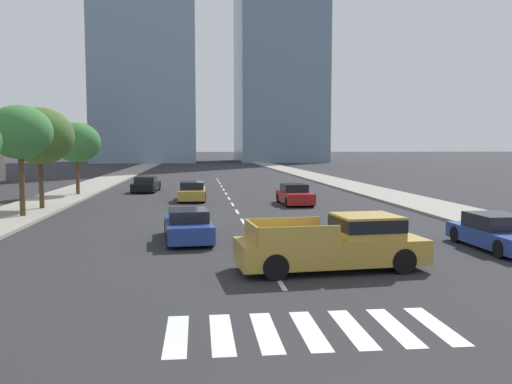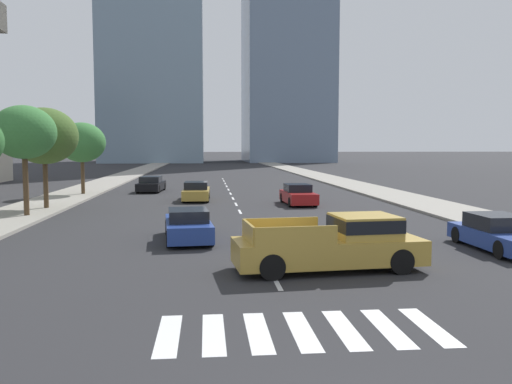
{
  "view_description": "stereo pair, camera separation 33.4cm",
  "coord_description": "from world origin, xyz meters",
  "px_view_note": "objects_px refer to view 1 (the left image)",
  "views": [
    {
      "loc": [
        -2.25,
        -5.24,
        3.75
      ],
      "look_at": [
        0.0,
        15.13,
        2.0
      ],
      "focal_mm": 37.11,
      "sensor_mm": 36.0,
      "label": 1
    },
    {
      "loc": [
        -1.92,
        -5.27,
        3.75
      ],
      "look_at": [
        0.0,
        15.13,
        2.0
      ],
      "focal_mm": 37.11,
      "sensor_mm": 36.0,
      "label": 2
    }
  ],
  "objects_px": {
    "sedan_gold_3": "(192,192)",
    "sedan_red_4": "(295,195)",
    "street_tree_fourth": "(77,143)",
    "sedan_blue_2": "(188,226)",
    "pickup_truck": "(340,243)",
    "street_tree_second": "(20,132)",
    "street_tree_third": "(40,136)",
    "sedan_blue_1": "(497,233)",
    "sedan_black_0": "(146,185)"
  },
  "relations": [
    {
      "from": "street_tree_fourth",
      "to": "street_tree_second",
      "type": "bearing_deg",
      "value": -90.0
    },
    {
      "from": "sedan_blue_2",
      "to": "sedan_gold_3",
      "type": "bearing_deg",
      "value": -5.09
    },
    {
      "from": "pickup_truck",
      "to": "sedan_blue_1",
      "type": "bearing_deg",
      "value": 15.84
    },
    {
      "from": "sedan_blue_2",
      "to": "street_tree_fourth",
      "type": "height_order",
      "value": "street_tree_fourth"
    },
    {
      "from": "street_tree_third",
      "to": "street_tree_fourth",
      "type": "height_order",
      "value": "street_tree_third"
    },
    {
      "from": "sedan_blue_1",
      "to": "street_tree_fourth",
      "type": "xyz_separation_m",
      "value": [
        -20.1,
        23.53,
        3.5
      ]
    },
    {
      "from": "street_tree_third",
      "to": "street_tree_fourth",
      "type": "bearing_deg",
      "value": 90.0
    },
    {
      "from": "sedan_gold_3",
      "to": "street_tree_second",
      "type": "xyz_separation_m",
      "value": [
        -8.77,
        -8.36,
        3.89
      ]
    },
    {
      "from": "sedan_blue_1",
      "to": "sedan_blue_2",
      "type": "bearing_deg",
      "value": -105.29
    },
    {
      "from": "street_tree_second",
      "to": "street_tree_fourth",
      "type": "distance_m",
      "value": 12.92
    },
    {
      "from": "sedan_blue_1",
      "to": "sedan_black_0",
      "type": "bearing_deg",
      "value": -150.6
    },
    {
      "from": "sedan_black_0",
      "to": "pickup_truck",
      "type": "bearing_deg",
      "value": -159.86
    },
    {
      "from": "pickup_truck",
      "to": "sedan_red_4",
      "type": "relative_size",
      "value": 1.37
    },
    {
      "from": "sedan_blue_1",
      "to": "street_tree_fourth",
      "type": "relative_size",
      "value": 0.82
    },
    {
      "from": "sedan_blue_2",
      "to": "sedan_red_4",
      "type": "xyz_separation_m",
      "value": [
        6.7,
        12.68,
        0.02
      ]
    },
    {
      "from": "sedan_black_0",
      "to": "sedan_blue_2",
      "type": "relative_size",
      "value": 1.04
    },
    {
      "from": "sedan_blue_2",
      "to": "street_tree_third",
      "type": "xyz_separation_m",
      "value": [
        -8.74,
        11.03,
        3.79
      ]
    },
    {
      "from": "sedan_blue_1",
      "to": "street_tree_second",
      "type": "bearing_deg",
      "value": -118.1
    },
    {
      "from": "sedan_blue_1",
      "to": "street_tree_second",
      "type": "distance_m",
      "value": 23.06
    },
    {
      "from": "sedan_gold_3",
      "to": "street_tree_third",
      "type": "distance_m",
      "value": 10.73
    },
    {
      "from": "sedan_blue_1",
      "to": "sedan_red_4",
      "type": "bearing_deg",
      "value": -163.76
    },
    {
      "from": "sedan_gold_3",
      "to": "sedan_red_4",
      "type": "distance_m",
      "value": 7.41
    },
    {
      "from": "sedan_red_4",
      "to": "street_tree_second",
      "type": "bearing_deg",
      "value": -73.86
    },
    {
      "from": "sedan_gold_3",
      "to": "street_tree_fourth",
      "type": "distance_m",
      "value": 10.48
    },
    {
      "from": "pickup_truck",
      "to": "street_tree_fourth",
      "type": "xyz_separation_m",
      "value": [
        -13.45,
        26.09,
        3.27
      ]
    },
    {
      "from": "street_tree_fourth",
      "to": "sedan_gold_3",
      "type": "bearing_deg",
      "value": -27.43
    },
    {
      "from": "sedan_red_4",
      "to": "street_tree_fourth",
      "type": "height_order",
      "value": "street_tree_fourth"
    },
    {
      "from": "sedan_black_0",
      "to": "street_tree_third",
      "type": "xyz_separation_m",
      "value": [
        -4.86,
        -12.68,
        3.79
      ]
    },
    {
      "from": "street_tree_fourth",
      "to": "pickup_truck",
      "type": "bearing_deg",
      "value": -62.72
    },
    {
      "from": "sedan_blue_1",
      "to": "sedan_red_4",
      "type": "xyz_separation_m",
      "value": [
        -4.66,
        15.73,
        0.02
      ]
    },
    {
      "from": "sedan_blue_1",
      "to": "street_tree_fourth",
      "type": "distance_m",
      "value": 31.14
    },
    {
      "from": "street_tree_second",
      "to": "street_tree_fourth",
      "type": "relative_size",
      "value": 1.06
    },
    {
      "from": "sedan_blue_2",
      "to": "street_tree_third",
      "type": "distance_m",
      "value": 14.57
    },
    {
      "from": "pickup_truck",
      "to": "sedan_black_0",
      "type": "bearing_deg",
      "value": 101.11
    },
    {
      "from": "pickup_truck",
      "to": "sedan_blue_2",
      "type": "relative_size",
      "value": 1.31
    },
    {
      "from": "street_tree_fourth",
      "to": "sedan_blue_2",
      "type": "bearing_deg",
      "value": -66.89
    },
    {
      "from": "sedan_blue_2",
      "to": "street_tree_third",
      "type": "height_order",
      "value": "street_tree_third"
    },
    {
      "from": "sedan_black_0",
      "to": "sedan_blue_1",
      "type": "height_order",
      "value": "sedan_black_0"
    },
    {
      "from": "sedan_gold_3",
      "to": "pickup_truck",
      "type": "bearing_deg",
      "value": -166.49
    },
    {
      "from": "sedan_black_0",
      "to": "sedan_blue_2",
      "type": "distance_m",
      "value": 24.02
    },
    {
      "from": "pickup_truck",
      "to": "sedan_gold_3",
      "type": "height_order",
      "value": "pickup_truck"
    },
    {
      "from": "sedan_gold_3",
      "to": "street_tree_third",
      "type": "bearing_deg",
      "value": 120.44
    },
    {
      "from": "sedan_blue_2",
      "to": "sedan_red_4",
      "type": "height_order",
      "value": "sedan_red_4"
    },
    {
      "from": "street_tree_fourth",
      "to": "sedan_red_4",
      "type": "bearing_deg",
      "value": -26.81
    },
    {
      "from": "pickup_truck",
      "to": "street_tree_second",
      "type": "bearing_deg",
      "value": 130.37
    },
    {
      "from": "sedan_gold_3",
      "to": "sedan_red_4",
      "type": "bearing_deg",
      "value": -114.74
    },
    {
      "from": "sedan_blue_2",
      "to": "sedan_gold_3",
      "type": "distance_m",
      "value": 15.93
    },
    {
      "from": "pickup_truck",
      "to": "sedan_gold_3",
      "type": "xyz_separation_m",
      "value": [
        -4.68,
        21.54,
        -0.2
      ]
    },
    {
      "from": "sedan_black_0",
      "to": "sedan_gold_3",
      "type": "height_order",
      "value": "sedan_gold_3"
    },
    {
      "from": "sedan_black_0",
      "to": "sedan_blue_1",
      "type": "bearing_deg",
      "value": -146.54
    }
  ]
}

